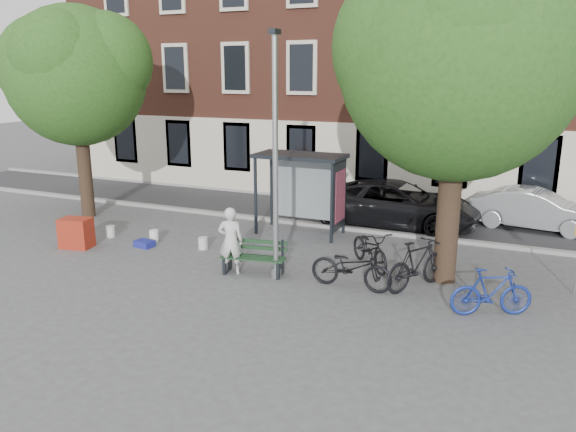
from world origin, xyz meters
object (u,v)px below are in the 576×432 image
Objects in this scene: bus_shelter at (313,176)px; bike_c at (370,248)px; lamppost at (275,171)px; bike_a at (351,267)px; bike_d at (417,264)px; painter at (231,241)px; car_silver at (535,210)px; red_stand at (76,233)px; car_dark at (397,204)px; bench at (254,259)px; bike_b at (491,292)px.

bike_c is at bearing -42.26° from bus_shelter.
bus_shelter is (-0.61, 4.11, -0.87)m from lamppost.
bike_a is 1.00× the size of bike_d.
painter reaches higher than bike_d.
bus_shelter is 0.69× the size of car_silver.
red_stand is (-6.57, -0.11, -2.33)m from lamppost.
lamppost is 1.10× the size of car_dark.
bike_b is (5.89, -0.27, 0.14)m from bench.
bench is 5.93m from red_stand.
painter is at bearing -166.64° from bench.
bike_b is 0.44× the size of car_silver.
painter is at bearing -170.13° from lamppost.
car_silver is (0.77, 7.89, 0.14)m from bike_b.
car_silver is 4.57× the size of red_stand.
lamppost reaches higher than bench.
lamppost is 1.49× the size of car_silver.
bike_a is 1.15× the size of bike_b.
bike_b is at bearing 158.51° from painter.
red_stand is (-5.93, -0.13, 0.05)m from bench.
lamppost reaches higher than bike_c.
bench is (-0.65, 0.02, -2.38)m from lamppost.
bike_d is (4.07, -3.42, -1.30)m from bus_shelter.
bike_b is 2.01m from bike_d.
car_dark is (-0.34, 6.19, 0.23)m from bike_a.
car_dark is at bearing 115.87° from car_silver.
painter is 1.00× the size of bike_b.
lamppost is 4.24m from bus_shelter.
bike_d is at bearing -162.03° from car_dark.
painter is at bearing 41.46° from bike_d.
painter reaches higher than bike_b.
bike_b reaches higher than bike_c.
car_silver is (6.63, 3.55, -1.24)m from bus_shelter.
bike_a is at bearing 0.99° from red_stand.
bike_b is at bearing -72.35° from bike_c.
lamppost is at bearing -11.29° from bench.
red_stand is (-12.59, -7.76, -0.23)m from car_silver.
bench is 0.32× the size of car_dark.
bike_a reaches higher than bike_b.
bench is 1.95× the size of red_stand.
lamppost reaches higher than bike_d.
lamppost is 3.02× the size of bike_c.
painter reaches higher than bike_a.
painter is at bearing 155.99° from car_dark.
bike_b is at bearing -177.83° from car_silver.
bike_c is at bearing 2.65° from bike_a.
car_dark reaches higher than red_stand.
bus_shelter is 5.47m from bike_d.
bench is 10.13m from car_silver.
bike_d is at bearing 36.91° from bike_b.
car_silver is (6.67, 7.63, 0.28)m from bench.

